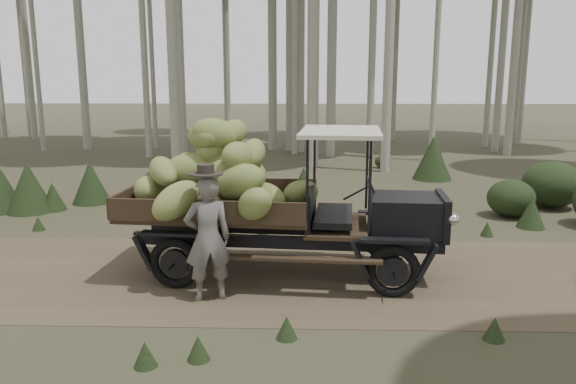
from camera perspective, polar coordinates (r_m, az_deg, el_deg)
name	(u,v)px	position (r m, az deg, el deg)	size (l,w,h in m)	color
ground	(168,274)	(9.55, -12.09, -8.17)	(120.00, 120.00, 0.00)	#473D2B
dirt_track	(168,274)	(9.55, -12.09, -8.15)	(70.00, 4.00, 0.01)	brown
banana_truck	(250,186)	(8.98, -3.85, 0.56)	(5.35, 2.66, 2.62)	black
farmer	(208,237)	(8.13, -8.16, -4.55)	(0.77, 0.62, 2.00)	#615D58
undergrowth	(112,263)	(8.56, -17.41, -6.91)	(21.11, 24.08, 1.38)	#233319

